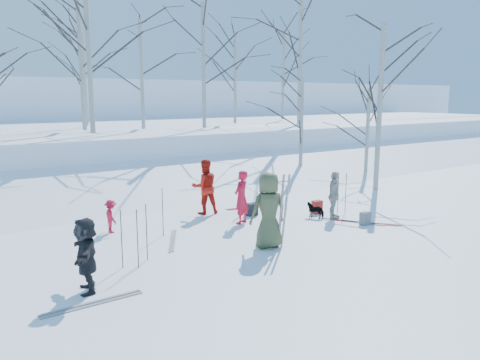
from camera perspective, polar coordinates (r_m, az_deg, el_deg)
ground at (r=13.15m, az=3.71°, el=-6.55°), size 120.00×120.00×0.00m
snow_ramp at (r=18.96m, az=-9.40°, el=-0.98°), size 70.00×9.49×4.12m
snow_plateau at (r=28.15m, az=-18.10°, el=4.03°), size 70.00×18.00×2.20m
far_hill at (r=48.57m, az=-25.24°, el=7.14°), size 90.00×30.00×6.00m
skier_olive_center at (r=11.74m, az=3.49°, el=-3.71°), size 1.05×0.79×1.93m
skier_red_north at (r=13.99m, az=0.17°, el=-2.10°), size 0.70×0.61×1.61m
skier_redor_behind at (r=15.17m, az=-4.32°, el=-0.83°), size 1.00×0.85×1.78m
skier_red_seated at (r=13.60m, az=-15.45°, el=-4.29°), size 0.36×0.61×0.94m
skier_cream_east at (r=14.80m, az=11.38°, el=-1.85°), size 0.93×0.78×1.49m
skier_grey_west at (r=9.66m, az=-18.26°, el=-8.66°), size 0.78×1.45×1.49m
dog at (r=14.95m, az=9.18°, el=-3.63°), size 0.53×0.63×0.49m
upright_ski_left at (r=11.71m, az=5.02°, el=-3.85°), size 0.12×0.17×1.90m
upright_ski_right at (r=11.75m, az=5.55°, el=-3.81°), size 0.14×0.23×1.89m
ski_pair_a at (r=14.71m, az=13.61°, el=-4.96°), size 1.78×2.07×0.02m
ski_pair_b at (r=12.63m, az=-8.21°, el=-7.30°), size 1.80×2.07×0.02m
ski_pair_c at (r=14.68m, az=15.21°, el=-5.06°), size 1.99×2.09×0.02m
ski_pair_d at (r=9.33m, az=-17.49°, el=-14.16°), size 0.30×1.91×0.02m
ski_pair_e at (r=16.14m, az=1.58°, el=-3.33°), size 0.94×1.98×0.02m
ski_pole_a at (r=10.74m, az=-14.24°, el=-6.99°), size 0.02×0.02×1.34m
ski_pole_b at (r=15.71m, az=11.87°, el=-1.45°), size 0.02×0.02×1.34m
ski_pole_c at (r=15.35m, az=0.58°, el=-1.50°), size 0.02×0.02×1.34m
ski_pole_d at (r=12.92m, az=-9.41°, el=-3.89°), size 0.02×0.02×1.34m
ski_pole_e at (r=15.52m, az=12.76°, el=-1.63°), size 0.02×0.02×1.34m
ski_pole_f at (r=10.65m, az=-12.39°, el=-7.06°), size 0.02×0.02×1.34m
ski_pole_g at (r=15.08m, az=0.38°, el=-1.72°), size 0.02×0.02×1.34m
ski_pole_h at (r=11.12m, az=-11.32°, el=-6.27°), size 0.02×0.02×1.34m
backpack_red at (r=15.51m, az=9.37°, el=-3.26°), size 0.32×0.22×0.42m
backpack_grey at (r=14.44m, az=15.01°, el=-4.57°), size 0.30×0.20×0.38m
backpack_dark at (r=15.03m, az=1.45°, el=-3.60°), size 0.34×0.24×0.40m
birch_plateau_b at (r=24.06m, az=-4.46°, el=13.70°), size 4.89×4.89×6.13m
birch_plateau_c at (r=26.79m, az=-18.44°, el=11.51°), size 4.01×4.01×4.86m
birch_plateau_d at (r=21.31m, az=-17.99°, el=15.11°), size 5.62×5.62×7.17m
birch_plateau_e at (r=27.80m, az=-0.62°, el=12.21°), size 4.18×4.18×5.11m
birch_plateau_g at (r=28.18m, az=7.37°, el=15.04°), size 6.20×6.20×8.00m
birch_plateau_h at (r=23.48m, az=-11.90°, el=12.44°), size 4.22×4.22×5.17m
birch_plateau_j at (r=33.12m, az=5.28°, el=12.66°), size 4.83×4.83×6.05m
birch_plateau_k at (r=23.42m, az=-18.82°, el=13.51°), size 5.01×5.01×6.30m
birch_edge_b at (r=19.64m, az=16.66°, el=8.33°), size 5.20×5.20×6.57m
birch_edge_c at (r=22.83m, az=15.27°, el=5.55°), size 3.51×3.51×4.15m
birch_edge_e at (r=21.62m, az=7.48°, el=6.22°), size 3.84×3.84×4.63m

